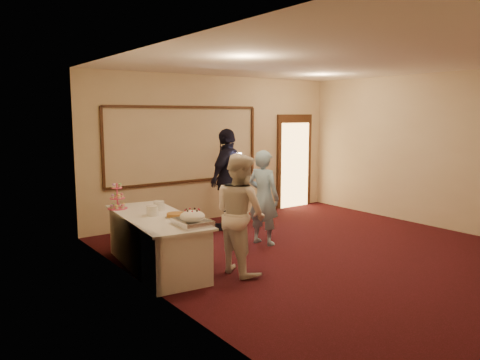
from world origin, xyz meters
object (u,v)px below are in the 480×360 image
at_px(plate_stack_a, 153,211).
at_px(plate_stack_b, 159,206).
at_px(tart, 176,215).
at_px(cupcake_stand, 117,199).
at_px(man, 263,197).
at_px(buffet_table, 156,242).
at_px(woman, 240,214).
at_px(pavlova_tray, 192,219).
at_px(guest, 228,179).

height_order(plate_stack_a, plate_stack_b, same).
bearing_deg(tart, cupcake_stand, 112.35).
height_order(plate_stack_b, man, man).
bearing_deg(tart, man, 10.86).
bearing_deg(man, tart, 83.29).
relative_size(plate_stack_b, tart, 0.56).
bearing_deg(buffet_table, plate_stack_b, 56.44).
bearing_deg(cupcake_stand, woman, -55.75).
relative_size(pavlova_tray, cupcake_stand, 1.34).
bearing_deg(plate_stack_b, guest, 27.32).
bearing_deg(cupcake_stand, plate_stack_b, -46.89).
relative_size(man, woman, 0.96).
distance_m(pavlova_tray, plate_stack_a, 0.85).
xyz_separation_m(tart, woman, (0.69, -0.59, 0.04)).
height_order(buffet_table, pavlova_tray, pavlova_tray).
distance_m(buffet_table, tart, 0.53).
xyz_separation_m(pavlova_tray, tart, (0.04, 0.53, -0.06)).
height_order(pavlova_tray, guest, guest).
bearing_deg(tart, plate_stack_a, 125.43).
height_order(cupcake_stand, guest, guest).
relative_size(buffet_table, woman, 1.38).
xyz_separation_m(plate_stack_a, tart, (0.22, -0.30, -0.04)).
distance_m(cupcake_stand, man, 2.41).
bearing_deg(buffet_table, tart, -55.78).
bearing_deg(man, plate_stack_b, 65.56).
bearing_deg(plate_stack_b, woman, -60.14).
bearing_deg(plate_stack_a, guest, 30.44).
bearing_deg(tart, plate_stack_b, 88.16).
bearing_deg(cupcake_stand, pavlova_tray, -76.11).
xyz_separation_m(pavlova_tray, cupcake_stand, (-0.40, 1.60, 0.07)).
xyz_separation_m(tart, guest, (1.97, 1.59, 0.17)).
bearing_deg(cupcake_stand, plate_stack_a, -73.71).
bearing_deg(pavlova_tray, woman, -4.23).
relative_size(plate_stack_a, man, 0.11).
xyz_separation_m(buffet_table, man, (2.04, 0.08, 0.42)).
bearing_deg(woman, man, -51.55).
xyz_separation_m(plate_stack_a, man, (2.07, 0.05, -0.03)).
xyz_separation_m(woman, guest, (1.28, 2.18, 0.13)).
height_order(pavlova_tray, tart, pavlova_tray).
bearing_deg(guest, pavlova_tray, 20.62).
relative_size(pavlova_tray, plate_stack_b, 3.40).
distance_m(tart, guest, 2.54).
bearing_deg(tart, guest, 38.83).
height_order(buffet_table, man, man).
distance_m(plate_stack_a, guest, 2.54).
bearing_deg(buffet_table, woman, -44.57).
height_order(plate_stack_a, guest, guest).
distance_m(pavlova_tray, woman, 0.73).
bearing_deg(buffet_table, pavlova_tray, -79.98).
xyz_separation_m(buffet_table, pavlova_tray, (0.14, -0.81, 0.47)).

